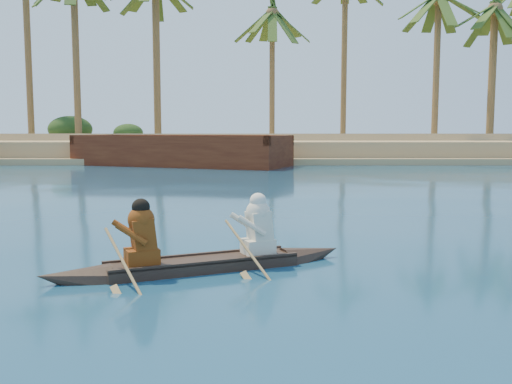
{
  "coord_description": "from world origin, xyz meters",
  "views": [
    {
      "loc": [
        -3.01,
        -10.31,
        2.02
      ],
      "look_at": [
        -2.99,
        0.02,
        0.89
      ],
      "focal_mm": 40.0,
      "sensor_mm": 36.0,
      "label": 1
    }
  ],
  "objects": [
    {
      "name": "ground",
      "position": [
        0.0,
        0.0,
        0.0
      ],
      "size": [
        160.0,
        160.0,
        0.0
      ],
      "primitive_type": "plane",
      "color": "#0C3650",
      "rests_on": "ground"
    },
    {
      "name": "sandy_embankment",
      "position": [
        0.0,
        46.89,
        0.53
      ],
      "size": [
        150.0,
        51.0,
        1.5
      ],
      "color": "tan",
      "rests_on": "ground"
    },
    {
      "name": "palm_grove",
      "position": [
        0.0,
        35.0,
        8.0
      ],
      "size": [
        110.0,
        14.0,
        16.0
      ],
      "primitive_type": null,
      "color": "#2C4F1C",
      "rests_on": "ground"
    },
    {
      "name": "shrub_cluster",
      "position": [
        0.0,
        31.5,
        1.2
      ],
      "size": [
        100.0,
        6.0,
        2.4
      ],
      "primitive_type": null,
      "color": "#1E3714",
      "rests_on": "ground"
    },
    {
      "name": "canoe",
      "position": [
        -3.77,
        -2.24,
        0.24
      ],
      "size": [
        4.38,
        2.32,
        1.24
      ],
      "rotation": [
        0.0,
        0.0,
        0.4
      ],
      "color": "#32231B",
      "rests_on": "ground"
    },
    {
      "name": "barge_mid",
      "position": [
        -7.2,
        22.0,
        0.71
      ],
      "size": [
        12.77,
        8.23,
        2.02
      ],
      "rotation": [
        0.0,
        0.0,
        -0.38
      ],
      "color": "maroon",
      "rests_on": "ground"
    }
  ]
}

